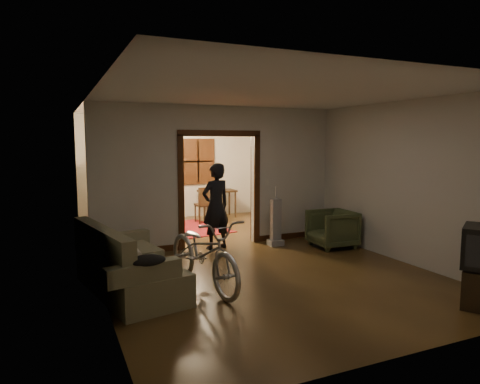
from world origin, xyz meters
TOP-DOWN VIEW (x-y plane):
  - floor at (0.00, 0.00)m, footprint 5.00×8.50m
  - ceiling at (0.00, 0.00)m, footprint 5.00×8.50m
  - wall_back at (0.00, 4.25)m, footprint 5.00×0.02m
  - wall_left at (-2.50, 0.00)m, footprint 0.02×8.50m
  - wall_right at (2.50, 0.00)m, footprint 0.02×8.50m
  - partition_wall at (0.00, 0.75)m, footprint 5.00×0.14m
  - door_casing at (0.00, 0.75)m, footprint 1.74×0.20m
  - far_window at (0.70, 4.21)m, footprint 0.98×0.06m
  - chandelier at (0.00, 2.50)m, footprint 0.24×0.24m
  - light_switch at (1.05, 0.68)m, footprint 0.08×0.01m
  - sofa at (-2.12, -1.33)m, footprint 1.32×2.20m
  - rolled_paper at (-2.02, -1.03)m, footprint 0.10×0.82m
  - jacket at (-2.07, -2.24)m, footprint 0.45×0.33m
  - bicycle at (-1.13, -1.56)m, footprint 0.99×2.05m
  - armchair at (1.99, -0.33)m, footprint 0.85×0.83m
  - vacuum at (1.04, 0.26)m, footprint 0.34×0.30m
  - person at (-0.16, 0.51)m, footprint 0.70×0.55m
  - oriental_rug at (-0.11, 2.57)m, footprint 1.89×2.26m
  - locker at (-1.38, 3.71)m, footprint 0.89×0.55m
  - globe at (-1.38, 3.71)m, footprint 0.27×0.27m
  - desk at (1.12, 3.80)m, footprint 1.04×0.63m
  - desk_chair at (0.51, 3.19)m, footprint 0.48×0.48m

SIDE VIEW (x-z plane):
  - floor at x=0.00m, z-range -0.01..0.01m
  - oriental_rug at x=-0.11m, z-range 0.00..0.02m
  - armchair at x=1.99m, z-range 0.00..0.74m
  - desk at x=1.12m, z-range 0.00..0.75m
  - desk_chair at x=0.51m, z-range 0.00..0.94m
  - sofa at x=-2.12m, z-range 0.00..0.95m
  - vacuum at x=1.04m, z-range 0.00..0.95m
  - bicycle at x=-1.13m, z-range 0.00..1.03m
  - rolled_paper at x=-2.02m, z-range 0.48..0.58m
  - jacket at x=-2.07m, z-range 0.62..0.74m
  - person at x=-0.16m, z-range 0.00..1.69m
  - locker at x=-1.38m, z-range 0.00..1.69m
  - door_casing at x=0.00m, z-range -0.06..2.26m
  - light_switch at x=1.05m, z-range 1.19..1.31m
  - wall_back at x=0.00m, z-range 0.00..2.80m
  - wall_left at x=-2.50m, z-range 0.00..2.80m
  - wall_right at x=2.50m, z-range 0.00..2.80m
  - partition_wall at x=0.00m, z-range 0.00..2.80m
  - far_window at x=0.70m, z-range 0.91..2.19m
  - globe at x=-1.38m, z-range 1.80..2.08m
  - chandelier at x=0.00m, z-range 2.23..2.47m
  - ceiling at x=0.00m, z-range 2.79..2.80m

